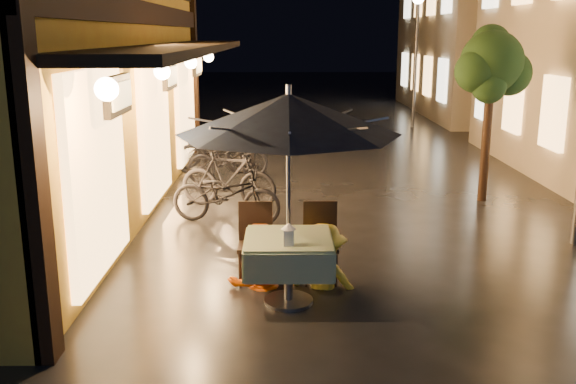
{
  "coord_description": "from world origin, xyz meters",
  "views": [
    {
      "loc": [
        -1.27,
        -6.88,
        2.98
      ],
      "look_at": [
        -1.2,
        0.52,
        1.15
      ],
      "focal_mm": 40.0,
      "sensor_mm": 36.0,
      "label": 1
    }
  ],
  "objects_px": {
    "table_lantern": "(289,233)",
    "bicycle_0": "(226,194)",
    "patio_umbrella": "(289,114)",
    "cafe_table": "(288,254)",
    "person_yellow": "(324,226)",
    "person_orange": "(257,225)"
  },
  "relations": [
    {
      "from": "patio_umbrella",
      "to": "person_yellow",
      "type": "relative_size",
      "value": 1.64
    },
    {
      "from": "table_lantern",
      "to": "bicycle_0",
      "type": "height_order",
      "value": "table_lantern"
    },
    {
      "from": "table_lantern",
      "to": "person_orange",
      "type": "relative_size",
      "value": 0.17
    },
    {
      "from": "cafe_table",
      "to": "patio_umbrella",
      "type": "bearing_deg",
      "value": 176.42
    },
    {
      "from": "cafe_table",
      "to": "person_yellow",
      "type": "height_order",
      "value": "person_yellow"
    },
    {
      "from": "cafe_table",
      "to": "table_lantern",
      "type": "bearing_deg",
      "value": -90.0
    },
    {
      "from": "patio_umbrella",
      "to": "table_lantern",
      "type": "bearing_deg",
      "value": -90.0
    },
    {
      "from": "person_orange",
      "to": "cafe_table",
      "type": "bearing_deg",
      "value": 104.04
    },
    {
      "from": "patio_umbrella",
      "to": "bicycle_0",
      "type": "distance_m",
      "value": 3.73
    },
    {
      "from": "patio_umbrella",
      "to": "table_lantern",
      "type": "relative_size",
      "value": 9.84
    },
    {
      "from": "bicycle_0",
      "to": "patio_umbrella",
      "type": "bearing_deg",
      "value": -150.39
    },
    {
      "from": "person_yellow",
      "to": "table_lantern",
      "type": "bearing_deg",
      "value": 73.64
    },
    {
      "from": "patio_umbrella",
      "to": "person_yellow",
      "type": "bearing_deg",
      "value": 50.39
    },
    {
      "from": "table_lantern",
      "to": "person_yellow",
      "type": "relative_size",
      "value": 0.17
    },
    {
      "from": "person_orange",
      "to": "person_yellow",
      "type": "relative_size",
      "value": 1.0
    },
    {
      "from": "cafe_table",
      "to": "person_orange",
      "type": "relative_size",
      "value": 0.66
    },
    {
      "from": "table_lantern",
      "to": "person_yellow",
      "type": "distance_m",
      "value": 0.92
    },
    {
      "from": "person_orange",
      "to": "bicycle_0",
      "type": "relative_size",
      "value": 0.84
    },
    {
      "from": "cafe_table",
      "to": "patio_umbrella",
      "type": "relative_size",
      "value": 0.4
    },
    {
      "from": "table_lantern",
      "to": "person_yellow",
      "type": "height_order",
      "value": "person_yellow"
    },
    {
      "from": "person_yellow",
      "to": "patio_umbrella",
      "type": "bearing_deg",
      "value": 62.5
    },
    {
      "from": "person_yellow",
      "to": "bicycle_0",
      "type": "relative_size",
      "value": 0.83
    }
  ]
}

